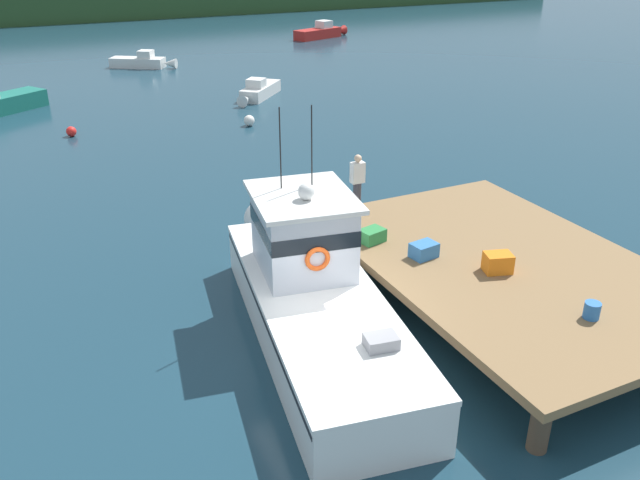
{
  "coord_description": "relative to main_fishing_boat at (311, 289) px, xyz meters",
  "views": [
    {
      "loc": [
        -4.96,
        -10.32,
        8.16
      ],
      "look_at": [
        1.2,
        2.47,
        1.4
      ],
      "focal_mm": 36.8,
      "sensor_mm": 36.0,
      "label": 1
    }
  ],
  "objects": [
    {
      "name": "ground_plane",
      "position": [
        -0.29,
        -1.03,
        -1.01
      ],
      "size": [
        200.0,
        200.0,
        0.0
      ],
      "primitive_type": "plane",
      "color": "#193847"
    },
    {
      "name": "dock",
      "position": [
        4.51,
        -1.03,
        0.07
      ],
      "size": [
        6.0,
        9.0,
        1.2
      ],
      "color": "#4C3D2D",
      "rests_on": "ground"
    },
    {
      "name": "main_fishing_boat",
      "position": [
        0.0,
        0.0,
        0.0
      ],
      "size": [
        3.79,
        9.97,
        4.8
      ],
      "color": "white",
      "rests_on": "ground"
    },
    {
      "name": "crate_stack_near_edge",
      "position": [
        3.96,
        -1.38,
        0.41
      ],
      "size": [
        0.7,
        0.6,
        0.44
      ],
      "primitive_type": "cube",
      "rotation": [
        0.0,
        0.0,
        -0.31
      ],
      "color": "orange",
      "rests_on": "dock"
    },
    {
      "name": "crate_stack_mid_dock",
      "position": [
        2.2,
        1.18,
        0.36
      ],
      "size": [
        0.68,
        0.56,
        0.33
      ],
      "primitive_type": "cube",
      "rotation": [
        0.0,
        0.0,
        0.23
      ],
      "color": "#2D8442",
      "rests_on": "dock"
    },
    {
      "name": "crate_single_far",
      "position": [
        2.88,
        -0.06,
        0.37
      ],
      "size": [
        0.66,
        0.52,
        0.35
      ],
      "primitive_type": "cube",
      "rotation": [
        0.0,
        0.0,
        0.15
      ],
      "color": "#3370B2",
      "rests_on": "dock"
    },
    {
      "name": "bait_bucket",
      "position": [
        4.36,
        -3.73,
        0.36
      ],
      "size": [
        0.32,
        0.32,
        0.34
      ],
      "primitive_type": "cylinder",
      "color": "#2866B2",
      "rests_on": "dock"
    },
    {
      "name": "deckhand_by_the_boat",
      "position": [
        2.74,
        2.97,
        1.05
      ],
      "size": [
        0.36,
        0.22,
        1.63
      ],
      "color": "#383842",
      "rests_on": "dock"
    },
    {
      "name": "moored_boat_off_the_point",
      "position": [
        19.07,
        38.98,
        -0.55
      ],
      "size": [
        5.33,
        2.72,
        1.34
      ],
      "color": "red",
      "rests_on": "ground"
    },
    {
      "name": "moored_boat_far_left",
      "position": [
        3.11,
        32.53,
        -0.63
      ],
      "size": [
        4.07,
        3.07,
        1.09
      ],
      "color": "silver",
      "rests_on": "ground"
    },
    {
      "name": "moored_boat_near_channel",
      "position": [
        6.9,
        21.42,
        -0.64
      ],
      "size": [
        3.45,
        3.65,
        1.07
      ],
      "color": "silver",
      "rests_on": "ground"
    },
    {
      "name": "mooring_buoy_spare_mooring",
      "position": [
        7.43,
        23.92,
        -0.83
      ],
      "size": [
        0.35,
        0.35,
        0.35
      ],
      "primitive_type": "sphere",
      "color": "silver",
      "rests_on": "ground"
    },
    {
      "name": "mooring_buoy_outer",
      "position": [
        4.54,
        16.44,
        -0.76
      ],
      "size": [
        0.49,
        0.49,
        0.49
      ],
      "primitive_type": "sphere",
      "color": "silver",
      "rests_on": "ground"
    },
    {
      "name": "mooring_buoy_channel_marker",
      "position": [
        -2.98,
        18.22,
        -0.79
      ],
      "size": [
        0.43,
        0.43,
        0.43
      ],
      "primitive_type": "sphere",
      "color": "red",
      "rests_on": "ground"
    },
    {
      "name": "far_shoreline",
      "position": [
        -0.29,
        60.97,
        0.19
      ],
      "size": [
        120.0,
        8.0,
        2.4
      ],
      "primitive_type": "cube",
      "color": "#284723",
      "rests_on": "ground"
    }
  ]
}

